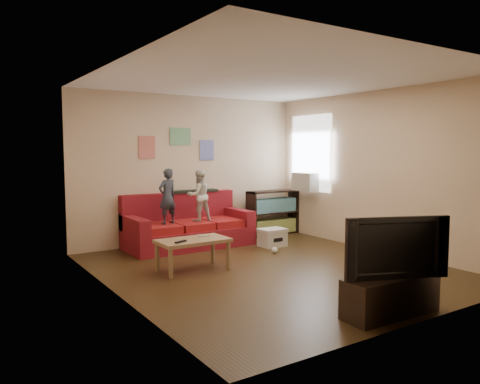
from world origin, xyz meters
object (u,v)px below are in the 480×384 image
child_b (199,196)px  tv_stand (390,296)px  child_a (167,196)px  television (392,246)px  sofa (187,228)px  coffee_table (193,244)px  bookshelf (273,215)px  file_box (272,237)px

child_b → tv_stand: 4.16m
child_a → television: 4.16m
sofa → child_a: child_a is taller
child_a → coffee_table: bearing=67.2°
bookshelf → file_box: bookshelf is taller
tv_stand → television: size_ratio=1.00×
child_a → file_box: (1.71, -0.67, -0.77)m
sofa → television: television is taller
child_a → bookshelf: 2.51m
file_box → child_b: bearing=149.0°
sofa → child_b: child_b is taller
child_b → file_box: 1.50m
file_box → bookshelf: bearing=52.5°
coffee_table → television: 2.88m
child_b → file_box: (1.11, -0.67, -0.75)m
file_box → television: 3.64m
sofa → bookshelf: (1.99, 0.11, 0.07)m
tv_stand → television: bearing=0.0°
child_a → child_b: bearing=167.0°
bookshelf → file_box: 1.22m
bookshelf → tv_stand: (-1.80, -4.39, -0.19)m
sofa → coffee_table: size_ratio=2.19×
child_a → television: (0.64, -4.10, -0.20)m
file_box → television: (-1.07, -3.44, 0.57)m
child_a → coffee_table: child_a is taller
file_box → tv_stand: (-1.07, -3.44, 0.05)m
sofa → coffee_table: (-0.69, -1.55, 0.06)m
coffee_table → file_box: (1.95, 0.71, -0.23)m
file_box → television: television is taller
child_b → bookshelf: bearing=-170.2°
child_b → file_box: child_b is taller
child_b → sofa: bearing=-48.9°
child_a → television: size_ratio=0.85×
child_a → bookshelf: size_ratio=0.84×
coffee_table → bookshelf: (2.68, 1.66, 0.01)m
television → file_box: bearing=95.2°
coffee_table → bookshelf: size_ratio=0.90×
bookshelf → tv_stand: 4.74m
sofa → file_box: bearing=-33.8°
coffee_table → television: (0.88, -2.73, 0.34)m
sofa → file_box: sofa is taller
child_a → television: child_a is taller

